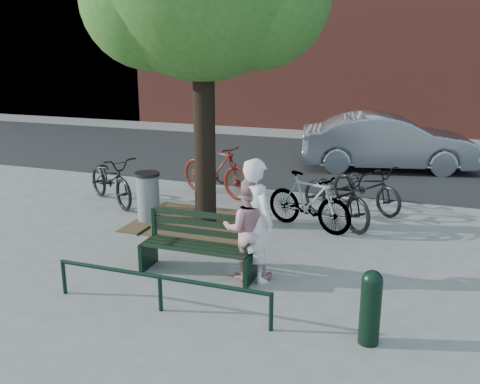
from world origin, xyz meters
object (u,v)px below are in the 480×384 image
at_px(park_bench, 200,243).
at_px(bicycle_c, 366,187).
at_px(litter_bin, 148,197).
at_px(person_left, 256,220).
at_px(parked_car, 388,142).
at_px(person_right, 248,229).
at_px(bollard, 371,305).

bearing_deg(park_bench, bicycle_c, 64.09).
bearing_deg(bicycle_c, litter_bin, 155.80).
distance_m(person_left, parked_car, 8.02).
xyz_separation_m(person_left, litter_bin, (-2.79, 1.85, -0.42)).
relative_size(litter_bin, parked_car, 0.21).
bearing_deg(person_left, person_right, 33.97).
xyz_separation_m(park_bench, parked_car, (2.09, 8.00, 0.29)).
bearing_deg(bicycle_c, person_left, -158.89).
relative_size(park_bench, litter_bin, 1.78).
bearing_deg(parked_car, litter_bin, 133.24).
bearing_deg(person_left, litter_bin, 0.43).
distance_m(person_right, bicycle_c, 4.22).
distance_m(park_bench, bollard, 2.90).
distance_m(park_bench, bicycle_c, 4.55).
bearing_deg(person_right, parked_car, -116.66).
bearing_deg(person_right, bollard, 130.08).
height_order(park_bench, bicycle_c, bicycle_c).
xyz_separation_m(person_right, bollard, (1.91, -1.23, -0.27)).
height_order(litter_bin, bicycle_c, bicycle_c).
xyz_separation_m(person_left, bicycle_c, (1.13, 4.03, -0.42)).
bearing_deg(bicycle_c, bollard, -136.05).
distance_m(person_left, person_right, 0.19).
xyz_separation_m(park_bench, person_left, (0.86, 0.07, 0.44)).
height_order(person_left, person_right, person_left).
height_order(bollard, bicycle_c, bicycle_c).
bearing_deg(person_right, park_bench, -11.58).
distance_m(bicycle_c, parked_car, 3.91).
bearing_deg(person_left, bicycle_c, -71.70).
height_order(park_bench, litter_bin, litter_bin).
bearing_deg(parked_car, person_left, 157.91).
height_order(bicycle_c, parked_car, parked_car).
bearing_deg(bollard, person_left, 145.46).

